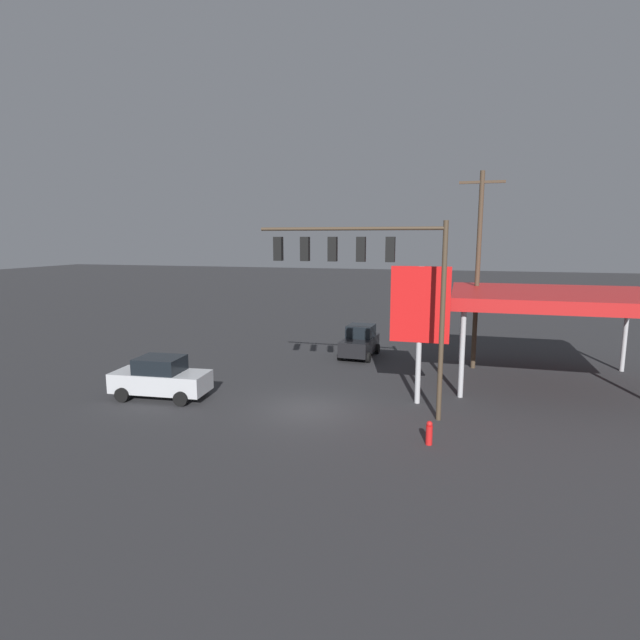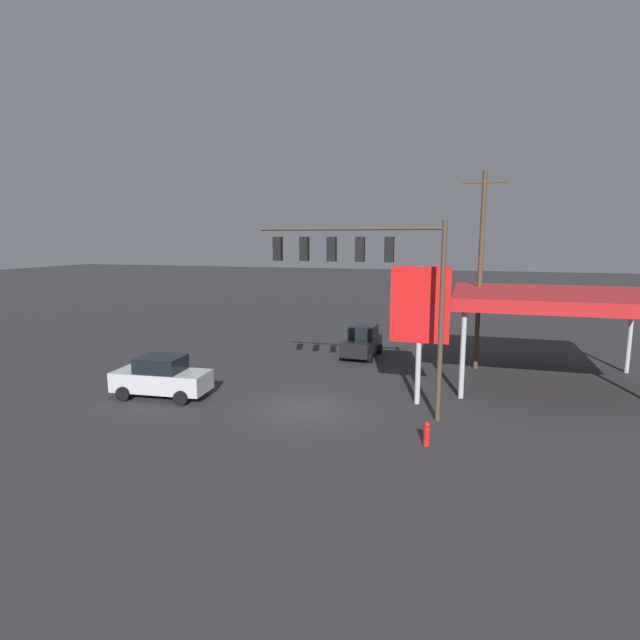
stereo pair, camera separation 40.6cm
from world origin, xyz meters
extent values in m
plane|color=#2D2D30|center=(0.00, 0.00, 0.00)|extent=(200.00, 200.00, 0.00)
cylinder|color=#473828|center=(-5.51, -0.24, 4.00)|extent=(0.20, 0.20, 7.99)
cylinder|color=#473828|center=(-1.71, -0.24, 7.69)|extent=(7.59, 0.14, 0.14)
cube|color=black|center=(-3.40, -0.24, 6.87)|extent=(0.36, 0.28, 1.00)
sphere|color=#360505|center=(-3.40, -0.42, 7.17)|extent=(0.22, 0.22, 0.22)
sphere|color=#392305|center=(-3.40, -0.42, 6.87)|extent=(0.22, 0.22, 0.22)
sphere|color=#41FF6B|center=(-3.40, -0.42, 6.57)|extent=(0.22, 0.22, 0.22)
cube|color=black|center=(-2.22, -0.24, 6.87)|extent=(0.36, 0.28, 1.00)
sphere|color=#360505|center=(-2.22, -0.42, 7.17)|extent=(0.22, 0.22, 0.22)
sphere|color=#392305|center=(-2.22, -0.42, 6.87)|extent=(0.22, 0.22, 0.22)
sphere|color=#41FF6B|center=(-2.22, -0.42, 6.57)|extent=(0.22, 0.22, 0.22)
cube|color=black|center=(-1.03, -0.24, 6.87)|extent=(0.36, 0.28, 1.00)
sphere|color=#360505|center=(-1.03, -0.42, 7.17)|extent=(0.22, 0.22, 0.22)
sphere|color=#392305|center=(-1.03, -0.42, 6.87)|extent=(0.22, 0.22, 0.22)
sphere|color=#41FF6B|center=(-1.03, -0.42, 6.57)|extent=(0.22, 0.22, 0.22)
cube|color=black|center=(0.15, -0.24, 6.87)|extent=(0.36, 0.28, 1.00)
sphere|color=#360505|center=(0.15, -0.42, 7.17)|extent=(0.22, 0.22, 0.22)
sphere|color=#392305|center=(0.15, -0.42, 6.87)|extent=(0.22, 0.22, 0.22)
sphere|color=#41FF6B|center=(0.15, -0.42, 6.57)|extent=(0.22, 0.22, 0.22)
cube|color=black|center=(1.34, -0.24, 6.87)|extent=(0.36, 0.28, 1.00)
sphere|color=#360505|center=(1.34, -0.42, 7.17)|extent=(0.22, 0.22, 0.22)
sphere|color=#392305|center=(1.34, -0.42, 6.87)|extent=(0.22, 0.22, 0.22)
sphere|color=#41FF6B|center=(1.34, -0.42, 6.57)|extent=(0.22, 0.22, 0.22)
cylinder|color=#473828|center=(-7.03, -9.27, 5.45)|extent=(0.26, 0.26, 10.90)
cube|color=#473828|center=(-7.03, -9.27, 10.30)|extent=(2.40, 0.14, 0.14)
cube|color=red|center=(-10.68, -7.15, 4.40)|extent=(9.85, 8.41, 0.60)
cube|color=red|center=(-10.68, -11.37, 4.40)|extent=(9.85, 0.06, 0.36)
cylinder|color=#B7B7BC|center=(-15.00, -10.75, 2.05)|extent=(0.24, 0.24, 4.10)
cylinder|color=#B7B7BC|center=(-6.35, -10.75, 2.05)|extent=(0.24, 0.24, 4.10)
cylinder|color=#B7B7BC|center=(-6.35, -3.54, 2.05)|extent=(0.24, 0.24, 4.10)
cylinder|color=#B7B7BC|center=(-4.49, -2.15, 3.06)|extent=(0.24, 0.24, 6.12)
cube|color=red|center=(-4.49, -2.15, 4.46)|extent=(2.57, 0.24, 3.33)
cube|color=black|center=(-4.49, -2.28, 4.46)|extent=(1.80, 0.04, 1.16)
cube|color=black|center=(-0.26, -10.14, 0.76)|extent=(1.91, 3.89, 0.90)
cube|color=black|center=(-0.28, -10.44, 1.59)|extent=(1.66, 1.78, 0.76)
cylinder|color=black|center=(-1.06, -8.86, 0.31)|extent=(0.25, 0.63, 0.62)
cylinder|color=black|center=(0.68, -8.96, 0.31)|extent=(0.25, 0.63, 0.62)
cylinder|color=black|center=(-1.20, -11.33, 0.31)|extent=(0.25, 0.63, 0.62)
cylinder|color=black|center=(0.54, -11.42, 0.31)|extent=(0.25, 0.63, 0.62)
cube|color=silver|center=(7.00, 0.30, 0.78)|extent=(4.53, 2.13, 0.90)
cube|color=black|center=(7.00, 0.30, 1.58)|extent=(2.12, 1.81, 0.70)
cylinder|color=black|center=(8.35, 1.33, 0.33)|extent=(0.68, 0.27, 0.66)
cylinder|color=black|center=(8.49, -0.50, 0.33)|extent=(0.68, 0.27, 0.66)
cylinder|color=black|center=(5.50, 1.11, 0.33)|extent=(0.68, 0.27, 0.66)
cylinder|color=black|center=(5.64, -0.73, 0.33)|extent=(0.68, 0.27, 0.66)
cylinder|color=red|center=(-5.30, 2.39, 0.35)|extent=(0.24, 0.24, 0.70)
sphere|color=red|center=(-5.30, 2.39, 0.77)|extent=(0.22, 0.22, 0.22)
camera|label=1|loc=(-6.13, 19.74, 7.30)|focal=28.00mm
camera|label=2|loc=(-6.52, 19.62, 7.30)|focal=28.00mm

